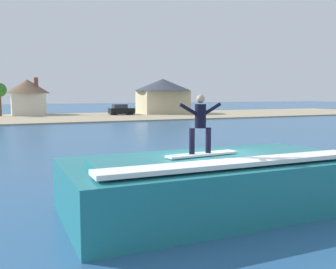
{
  "coord_description": "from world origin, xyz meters",
  "views": [
    {
      "loc": [
        -5.64,
        -9.96,
        3.49
      ],
      "look_at": [
        0.07,
        2.98,
        1.96
      ],
      "focal_mm": 40.42,
      "sensor_mm": 36.0,
      "label": 1
    }
  ],
  "objects_px": {
    "car_far_shore": "(121,110)",
    "surfboard": "(202,154)",
    "wave_crest": "(211,183)",
    "surfer": "(200,121)",
    "house_gabled_white": "(163,93)",
    "house_small_cottage": "(28,95)"
  },
  "relations": [
    {
      "from": "car_far_shore",
      "to": "house_gabled_white",
      "type": "height_order",
      "value": "house_gabled_white"
    },
    {
      "from": "wave_crest",
      "to": "house_gabled_white",
      "type": "xyz_separation_m",
      "value": [
        19.65,
        49.89,
        2.76
      ]
    },
    {
      "from": "surfboard",
      "to": "house_small_cottage",
      "type": "bearing_deg",
      "value": 91.29
    },
    {
      "from": "wave_crest",
      "to": "surfer",
      "type": "distance_m",
      "value": 2.0
    },
    {
      "from": "wave_crest",
      "to": "surfboard",
      "type": "height_order",
      "value": "surfboard"
    },
    {
      "from": "surfboard",
      "to": "surfer",
      "type": "height_order",
      "value": "surfer"
    },
    {
      "from": "house_gabled_white",
      "to": "surfer",
      "type": "bearing_deg",
      "value": -111.92
    },
    {
      "from": "car_far_shore",
      "to": "surfboard",
      "type": "bearing_deg",
      "value": -104.15
    },
    {
      "from": "surfboard",
      "to": "house_gabled_white",
      "type": "bearing_deg",
      "value": 68.15
    },
    {
      "from": "surfer",
      "to": "house_gabled_white",
      "type": "relative_size",
      "value": 0.17
    },
    {
      "from": "car_far_shore",
      "to": "house_small_cottage",
      "type": "relative_size",
      "value": 0.56
    },
    {
      "from": "surfboard",
      "to": "surfer",
      "type": "distance_m",
      "value": 0.97
    },
    {
      "from": "wave_crest",
      "to": "house_gabled_white",
      "type": "distance_m",
      "value": 53.69
    },
    {
      "from": "car_far_shore",
      "to": "house_small_cottage",
      "type": "height_order",
      "value": "house_small_cottage"
    },
    {
      "from": "surfboard",
      "to": "house_small_cottage",
      "type": "height_order",
      "value": "house_small_cottage"
    },
    {
      "from": "surfer",
      "to": "car_far_shore",
      "type": "xyz_separation_m",
      "value": [
        12.33,
        48.65,
        -1.78
      ]
    },
    {
      "from": "surfer",
      "to": "car_far_shore",
      "type": "bearing_deg",
      "value": 75.78
    },
    {
      "from": "wave_crest",
      "to": "house_gabled_white",
      "type": "height_order",
      "value": "house_gabled_white"
    },
    {
      "from": "house_small_cottage",
      "to": "surfboard",
      "type": "bearing_deg",
      "value": -88.71
    },
    {
      "from": "house_small_cottage",
      "to": "house_gabled_white",
      "type": "bearing_deg",
      "value": -13.11
    },
    {
      "from": "surfboard",
      "to": "house_gabled_white",
      "type": "height_order",
      "value": "house_gabled_white"
    },
    {
      "from": "wave_crest",
      "to": "surfer",
      "type": "xyz_separation_m",
      "value": [
        -0.53,
        -0.27,
        1.91
      ]
    }
  ]
}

